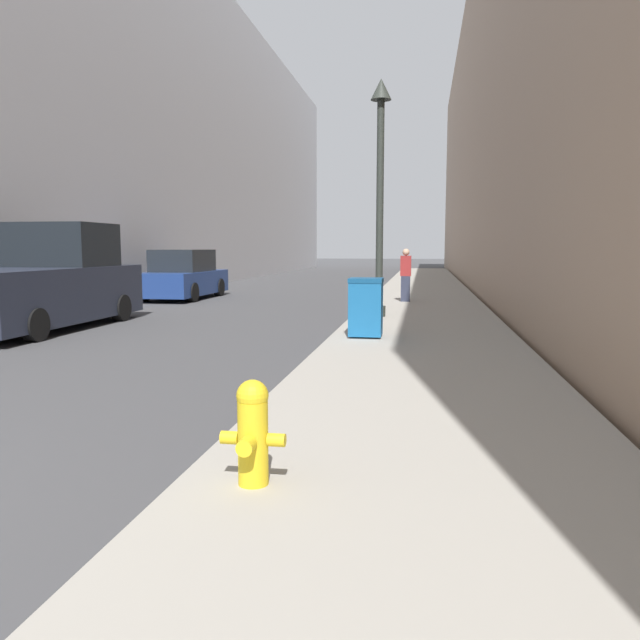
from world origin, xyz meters
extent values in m
cube|color=#9E998E|center=(5.52, 18.00, 0.07)|extent=(3.41, 60.00, 0.15)
cube|color=#BCBCC1|center=(-10.52, 26.00, 7.32)|extent=(12.00, 60.00, 14.65)
cube|color=#9E7F66|center=(13.33, 26.00, 7.10)|extent=(12.00, 60.00, 14.20)
cylinder|color=yellow|center=(4.37, 1.68, 0.44)|extent=(0.21, 0.21, 0.58)
sphere|color=yellow|center=(4.37, 1.68, 0.77)|extent=(0.22, 0.22, 0.22)
cylinder|color=yellow|center=(4.37, 1.68, 0.83)|extent=(0.06, 0.06, 0.05)
cylinder|color=yellow|center=(4.37, 1.51, 0.47)|extent=(0.11, 0.12, 0.11)
cylinder|color=yellow|center=(4.20, 1.68, 0.47)|extent=(0.12, 0.09, 0.09)
cylinder|color=yellow|center=(4.53, 1.68, 0.47)|extent=(0.12, 0.09, 0.09)
cube|color=#19609E|center=(4.47, 8.89, 0.66)|extent=(0.58, 0.56, 0.96)
cube|color=navy|center=(4.47, 8.89, 1.18)|extent=(0.60, 0.58, 0.08)
cylinder|color=black|center=(4.22, 9.13, 0.23)|extent=(0.05, 0.16, 0.16)
cylinder|color=black|center=(4.72, 9.13, 0.23)|extent=(0.05, 0.16, 0.16)
cylinder|color=#2D332D|center=(4.46, 12.35, 0.27)|extent=(0.32, 0.32, 0.25)
cylinder|color=#2D332D|center=(4.46, 12.35, 2.62)|extent=(0.17, 0.17, 4.95)
cone|color=#2D332D|center=(4.46, 12.35, 5.34)|extent=(0.47, 0.47, 0.47)
cube|color=#232838|center=(-2.69, 9.95, 0.75)|extent=(2.13, 5.47, 1.16)
cube|color=black|center=(-2.69, 10.91, 1.83)|extent=(1.96, 1.75, 0.98)
cylinder|color=black|center=(-3.69, 11.65, 0.32)|extent=(0.24, 0.64, 0.64)
cylinder|color=black|center=(-1.70, 11.65, 0.32)|extent=(0.24, 0.64, 0.64)
cylinder|color=black|center=(-1.70, 8.26, 0.32)|extent=(0.24, 0.64, 0.64)
cube|color=navy|center=(-2.75, 18.28, 0.55)|extent=(1.81, 4.47, 0.79)
cube|color=#1E2328|center=(-2.75, 18.28, 1.32)|extent=(1.59, 2.32, 0.75)
cylinder|color=black|center=(-3.58, 19.62, 0.32)|extent=(0.24, 0.64, 0.64)
cylinder|color=black|center=(-1.92, 19.62, 0.32)|extent=(0.24, 0.64, 0.64)
cylinder|color=black|center=(-3.58, 16.94, 0.32)|extent=(0.24, 0.64, 0.64)
cylinder|color=black|center=(-1.92, 16.94, 0.32)|extent=(0.24, 0.64, 0.64)
cube|color=#2D3347|center=(4.96, 16.63, 0.53)|extent=(0.27, 0.19, 0.77)
cube|color=maroon|center=(4.96, 16.63, 1.22)|extent=(0.32, 0.19, 0.61)
sphere|color=tan|center=(4.96, 16.63, 1.63)|extent=(0.21, 0.21, 0.21)
camera|label=1|loc=(5.49, -2.30, 1.76)|focal=35.00mm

